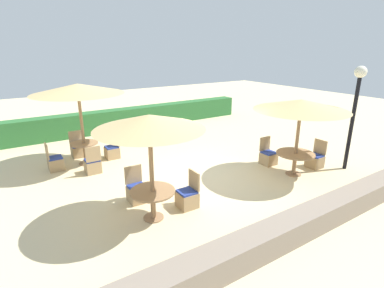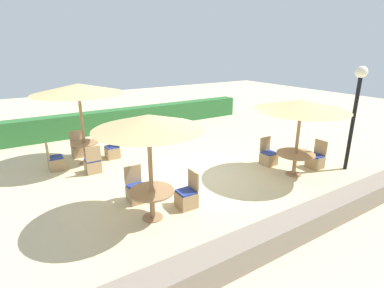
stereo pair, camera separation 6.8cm
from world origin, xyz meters
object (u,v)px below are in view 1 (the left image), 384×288
at_px(patio_chair_back_left_south, 93,165).
at_px(patio_chair_front_left_east, 188,197).
at_px(patio_chair_back_left_north, 78,150).
at_px(parasol_back_left, 78,89).
at_px(patio_chair_back_left_east, 112,151).
at_px(round_table_back_left, 85,148).
at_px(parasol_front_right, 301,105).
at_px(round_table_front_left, 153,197).
at_px(patio_chair_front_right_north, 268,157).
at_px(patio_chair_back_left_west, 55,162).
at_px(patio_chair_front_left_north, 137,192).
at_px(patio_chair_front_right_east, 315,160).
at_px(lamp_post, 356,98).
at_px(parasol_front_left, 149,123).
at_px(round_table_front_right, 295,157).

xyz_separation_m(patio_chair_back_left_south, patio_chair_front_left_east, (1.41, -3.47, 0.00)).
bearing_deg(patio_chair_back_left_north, parasol_back_left, 93.45).
bearing_deg(patio_chair_back_left_east, round_table_back_left, 92.12).
bearing_deg(parasol_front_right, patio_chair_back_left_south, 145.94).
bearing_deg(round_table_back_left, patio_chair_front_left_east, -72.34).
distance_m(patio_chair_back_left_south, parasol_front_right, 6.69).
bearing_deg(patio_chair_back_left_south, patio_chair_front_left_east, -67.87).
relative_size(round_table_front_left, patio_chair_front_left_east, 1.13).
bearing_deg(parasol_back_left, patio_chair_front_right_north, -33.25).
bearing_deg(parasol_front_right, patio_chair_back_left_west, 144.52).
height_order(patio_chair_back_left_east, round_table_front_left, patio_chair_back_left_east).
height_order(patio_chair_back_left_north, parasol_front_right, parasol_front_right).
distance_m(patio_chair_back_left_north, patio_chair_front_left_north, 4.33).
relative_size(patio_chair_back_left_north, parasol_front_right, 0.33).
relative_size(patio_chair_back_left_east, parasol_front_right, 0.33).
height_order(patio_chair_back_left_west, patio_chair_back_left_north, same).
bearing_deg(patio_chair_front_right_north, patio_chair_back_left_east, -39.02).
relative_size(patio_chair_back_left_south, round_table_front_left, 0.89).
xyz_separation_m(patio_chair_back_left_south, patio_chair_front_right_east, (6.37, -3.57, 0.00)).
xyz_separation_m(lamp_post, patio_chair_front_right_east, (-0.75, 0.61, -2.09)).
relative_size(parasol_back_left, round_table_front_left, 2.80).
bearing_deg(patio_chair_front_right_east, lamp_post, -129.22).
xyz_separation_m(parasol_front_left, round_table_front_left, (0.00, 0.00, -1.77)).
relative_size(lamp_post, patio_chair_back_left_south, 3.57).
distance_m(parasol_back_left, patio_chair_back_left_west, 2.51).
bearing_deg(round_table_front_left, patio_chair_back_left_east, 83.31).
height_order(parasol_front_right, round_table_front_left, parasol_front_right).
relative_size(patio_chair_back_left_north, patio_chair_front_left_east, 1.00).
distance_m(lamp_post, round_table_back_left, 8.94).
height_order(patio_chair_back_left_south, round_table_front_right, patio_chair_back_left_south).
bearing_deg(patio_chair_front_left_east, parasol_front_left, 90.66).
bearing_deg(patio_chair_back_left_east, round_table_front_left, 173.31).
xyz_separation_m(lamp_post, patio_chair_front_right_north, (-1.86, 1.67, -2.09)).
relative_size(parasol_front_right, patio_chair_front_left_north, 2.99).
bearing_deg(patio_chair_front_left_north, parasol_front_left, 89.67).
height_order(patio_chair_back_left_west, patio_chair_front_right_north, same).
height_order(parasol_back_left, parasol_front_right, parasol_back_left).
bearing_deg(parasol_front_left, lamp_post, -6.03).
bearing_deg(patio_chair_front_right_east, patio_chair_back_left_south, 60.74).
relative_size(patio_chair_back_left_north, round_table_front_left, 0.89).
height_order(patio_chair_back_left_east, round_table_front_right, patio_chair_back_left_east).
bearing_deg(patio_chair_front_left_north, parasol_front_right, 167.48).
xyz_separation_m(patio_chair_back_left_south, round_table_front_right, (5.30, -3.58, 0.32)).
height_order(patio_chair_back_left_south, patio_chair_front_right_north, same).
distance_m(lamp_post, patio_chair_front_right_north, 3.26).
bearing_deg(patio_chair_front_left_north, patio_chair_front_right_north, 179.88).
bearing_deg(patio_chair_front_left_east, patio_chair_front_left_north, 44.83).
distance_m(patio_chair_back_left_west, round_table_front_left, 4.60).
relative_size(parasol_front_left, patio_chair_front_left_north, 2.69).
xyz_separation_m(patio_chair_back_left_south, patio_chair_front_right_north, (5.26, -2.52, 0.00)).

